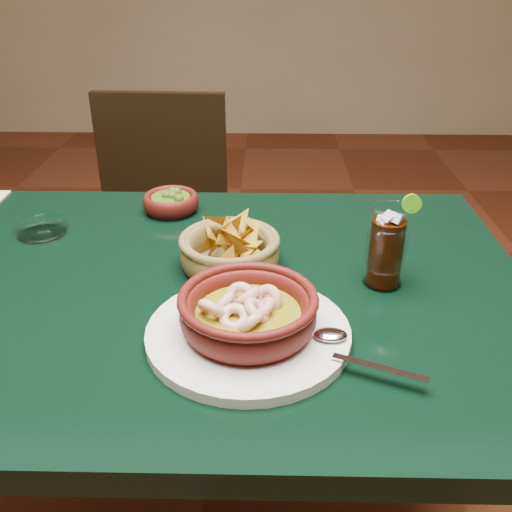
{
  "coord_description": "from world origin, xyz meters",
  "views": [
    {
      "loc": [
        0.16,
        -0.82,
        1.24
      ],
      "look_at": [
        0.14,
        -0.02,
        0.81
      ],
      "focal_mm": 40.0,
      "sensor_mm": 36.0,
      "label": 1
    }
  ],
  "objects_px": {
    "shrimp_plate": "(248,318)",
    "dining_chair": "(159,236)",
    "chip_basket": "(230,251)",
    "cola_drink": "(386,247)",
    "dining_table": "(177,329)"
  },
  "relations": [
    {
      "from": "cola_drink",
      "to": "dining_table",
      "type": "bearing_deg",
      "value": 179.99
    },
    {
      "from": "shrimp_plate",
      "to": "chip_basket",
      "type": "xyz_separation_m",
      "value": [
        -0.04,
        0.21,
        -0.0
      ]
    },
    {
      "from": "shrimp_plate",
      "to": "cola_drink",
      "type": "distance_m",
      "value": 0.27
    },
    {
      "from": "shrimp_plate",
      "to": "chip_basket",
      "type": "height_order",
      "value": "chip_basket"
    },
    {
      "from": "dining_chair",
      "to": "cola_drink",
      "type": "bearing_deg",
      "value": -53.8
    },
    {
      "from": "chip_basket",
      "to": "cola_drink",
      "type": "distance_m",
      "value": 0.26
    },
    {
      "from": "dining_chair",
      "to": "cola_drink",
      "type": "height_order",
      "value": "cola_drink"
    },
    {
      "from": "cola_drink",
      "to": "dining_chair",
      "type": "bearing_deg",
      "value": 126.2
    },
    {
      "from": "shrimp_plate",
      "to": "chip_basket",
      "type": "relative_size",
      "value": 1.82
    },
    {
      "from": "dining_chair",
      "to": "dining_table",
      "type": "bearing_deg",
      "value": -76.74
    },
    {
      "from": "dining_chair",
      "to": "shrimp_plate",
      "type": "bearing_deg",
      "value": -70.92
    },
    {
      "from": "dining_table",
      "to": "chip_basket",
      "type": "relative_size",
      "value": 5.81
    },
    {
      "from": "dining_chair",
      "to": "chip_basket",
      "type": "bearing_deg",
      "value": -68.4
    },
    {
      "from": "shrimp_plate",
      "to": "dining_chair",
      "type": "bearing_deg",
      "value": 109.08
    },
    {
      "from": "chip_basket",
      "to": "shrimp_plate",
      "type": "bearing_deg",
      "value": -79.37
    }
  ]
}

